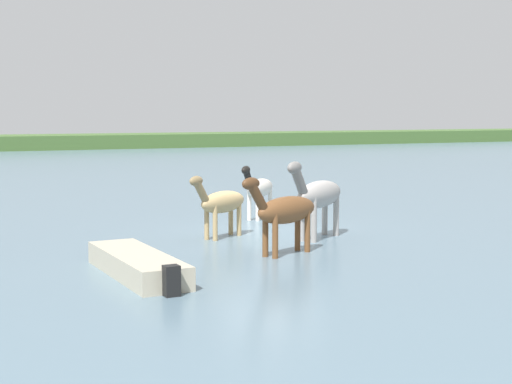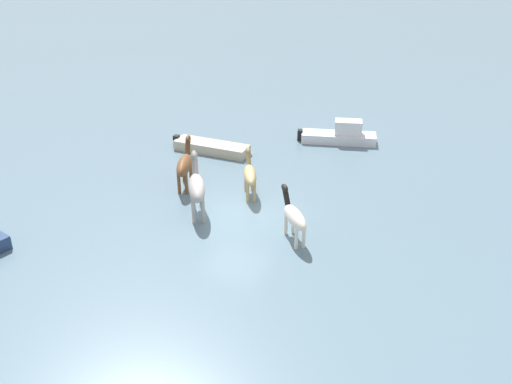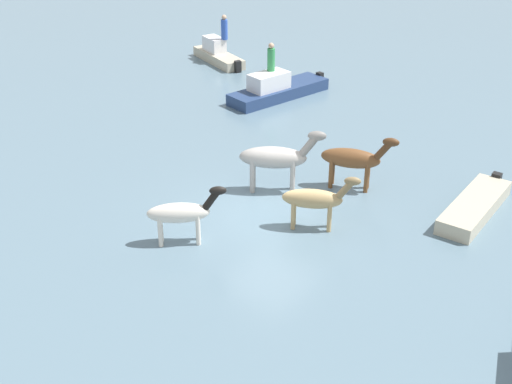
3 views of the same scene
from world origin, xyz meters
The scene contains 10 objects.
ground_plane centered at (0.00, 0.00, 0.00)m, with size 142.82×142.82×0.00m, color slate.
horse_gray_outer centered at (-0.95, -2.95, 1.03)m, with size 2.34×1.29×1.86m.
horse_dun_straggler centered at (-1.45, -0.16, 0.93)m, with size 2.03×1.43×1.70m.
horse_dark_mare centered at (0.80, -1.27, 1.15)m, with size 2.43×1.86×2.08m.
horse_chestnut_trailing centered at (0.88, 2.78, 0.93)m, with size 1.80×1.77×1.70m.
boat_launch_far centered at (6.02, -8.06, 0.31)m, with size 2.16×5.01×1.34m.
boat_motor_center centered at (11.47, -10.29, 0.30)m, with size 3.79×2.10×1.31m.
boat_tender_starboard centered at (-4.64, -3.90, 0.16)m, with size 1.27×3.90×0.71m.
person_watcher_seated centered at (6.25, -7.91, 1.74)m, with size 0.32×0.32×1.19m.
person_helmsman_aft centered at (11.18, -10.47, 1.71)m, with size 0.32×0.32×1.19m.
Camera 3 is at (-10.64, 13.59, 9.89)m, focal length 47.00 mm.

